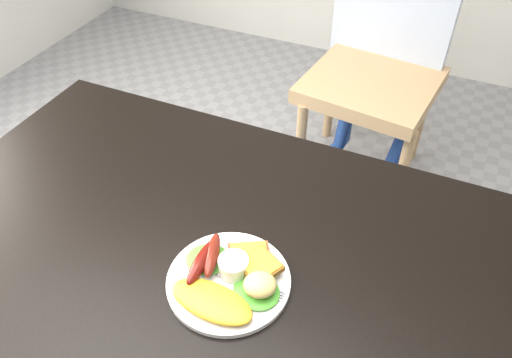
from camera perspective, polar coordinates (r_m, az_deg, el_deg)
The scene contains 14 objects.
dining_table at distance 0.98m, azimuth -6.67°, elevation -8.49°, with size 1.20×0.80×0.04m, color black.
dining_chair at distance 2.03m, azimuth 13.04°, elevation 10.46°, with size 0.48×0.48×0.06m, color tan.
person at distance 1.40m, azimuth 5.18°, elevation 6.72°, with size 0.49×0.32×1.35m, color navy.
plate at distance 0.91m, azimuth -3.14°, elevation -11.54°, with size 0.22×0.22×0.01m, color white.
lettuce_left at distance 0.93m, azimuth -5.53°, elevation -9.10°, with size 0.08×0.07×0.01m, color #3D942A.
lettuce_right at distance 0.88m, azimuth 0.05°, elevation -12.68°, with size 0.09×0.08×0.01m, color #34861A.
omelette at distance 0.87m, azimuth -5.11°, elevation -13.74°, with size 0.15×0.07×0.02m, color gold.
sausage_a at distance 0.90m, azimuth -6.31°, elevation -9.40°, with size 0.03×0.11×0.03m, color #5C0606.
sausage_b at distance 0.91m, azimuth -5.03°, elevation -8.61°, with size 0.02×0.10×0.02m, color maroon.
ramekin at distance 0.90m, azimuth -2.58°, elevation -9.88°, with size 0.05×0.05×0.03m, color white.
toast_a at distance 0.92m, azimuth -0.78°, elevation -9.24°, with size 0.08×0.08×0.01m, color brown.
toast_b at distance 0.89m, azimuth 0.42°, elevation -9.95°, with size 0.06×0.06×0.01m, color brown.
potato_salad at distance 0.87m, azimuth 0.45°, elevation -11.99°, with size 0.06×0.05×0.03m, color beige.
fork at distance 0.91m, azimuth -4.71°, elevation -10.48°, with size 0.16×0.01×0.00m, color #ADAFB7.
Camera 1 is at (0.35, -0.52, 1.49)m, focal length 35.00 mm.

